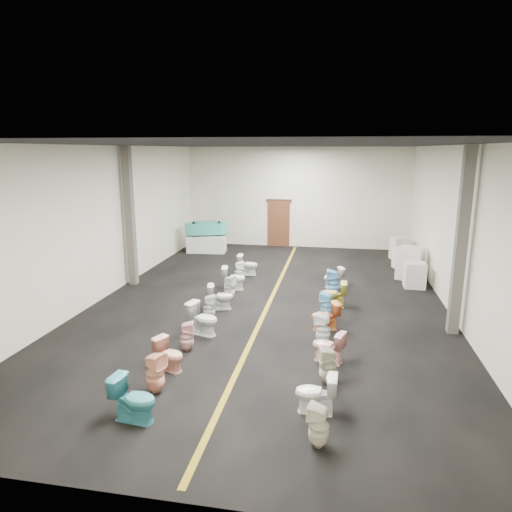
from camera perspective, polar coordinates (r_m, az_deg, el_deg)
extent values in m
plane|color=black|center=(13.54, 1.75, -5.70)|extent=(16.00, 16.00, 0.00)
plane|color=black|center=(12.81, 1.89, 13.72)|extent=(16.00, 16.00, 0.00)
plane|color=beige|center=(20.87, 5.11, 7.27)|extent=(10.00, 0.00, 10.00)
plane|color=beige|center=(5.47, -10.95, -9.96)|extent=(10.00, 0.00, 10.00)
plane|color=beige|center=(14.58, -18.06, 4.14)|extent=(0.00, 16.00, 16.00)
plane|color=beige|center=(13.22, 23.81, 2.79)|extent=(0.00, 16.00, 16.00)
cube|color=olive|center=(13.54, 1.75, -5.68)|extent=(0.12, 15.60, 0.01)
cube|color=#562D19|center=(21.05, 2.86, 4.06)|extent=(1.00, 0.10, 2.10)
cube|color=#331C11|center=(20.92, 2.89, 6.96)|extent=(1.15, 0.08, 0.10)
cube|color=#59544C|center=(15.35, -15.49, 4.73)|extent=(0.25, 0.25, 4.50)
cube|color=#59544C|center=(11.73, 24.25, 1.55)|extent=(0.25, 0.25, 4.50)
cube|color=white|center=(20.02, -6.18, 1.53)|extent=(1.71, 0.97, 0.73)
cube|color=teal|center=(19.89, -6.23, 3.47)|extent=(1.35, 1.01, 0.50)
cylinder|color=teal|center=(19.88, -7.96, 3.41)|extent=(0.66, 0.66, 0.50)
cylinder|color=teal|center=(19.92, -4.50, 3.52)|extent=(0.66, 0.66, 0.50)
cube|color=teal|center=(19.86, -6.24, 4.04)|extent=(1.09, 0.76, 0.20)
cube|color=silver|center=(15.65, 19.21, -2.26)|extent=(0.65, 0.65, 0.82)
cube|color=silver|center=(16.63, 18.71, -0.85)|extent=(1.04, 1.04, 1.10)
cube|color=silver|center=(17.96, 18.08, -0.28)|extent=(0.89, 0.89, 0.80)
cube|color=silver|center=(19.43, 17.52, 0.92)|extent=(0.80, 0.80, 0.92)
imported|color=teal|center=(8.08, -15.00, -16.89)|extent=(0.81, 0.52, 0.78)
imported|color=#FCB290|center=(8.81, -12.52, -14.07)|extent=(0.46, 0.46, 0.78)
imported|color=#F1A48B|center=(9.60, -10.74, -11.99)|extent=(0.75, 0.61, 0.67)
imported|color=#E5A8A4|center=(10.36, -8.65, -9.90)|extent=(0.38, 0.38, 0.68)
imported|color=white|center=(11.17, -6.65, -7.79)|extent=(0.87, 0.65, 0.79)
imported|color=silver|center=(12.08, -5.87, -6.41)|extent=(0.39, 0.39, 0.69)
imported|color=silver|center=(12.84, -4.45, -5.08)|extent=(0.78, 0.55, 0.72)
imported|color=silver|center=(13.67, -3.33, -3.95)|extent=(0.43, 0.43, 0.72)
imported|color=white|center=(14.58, -2.82, -2.77)|extent=(0.79, 0.52, 0.75)
imported|color=white|center=(15.34, -2.13, -1.99)|extent=(0.41, 0.40, 0.73)
imported|color=white|center=(16.27, -1.05, -1.10)|extent=(0.72, 0.41, 0.73)
imported|color=beige|center=(7.33, 7.86, -20.31)|extent=(0.39, 0.38, 0.69)
imported|color=white|center=(8.10, 7.49, -16.67)|extent=(0.71, 0.42, 0.72)
imported|color=beige|center=(9.01, 8.96, -13.38)|extent=(0.43, 0.42, 0.74)
imported|color=#F6AEA7|center=(9.85, 9.01, -11.10)|extent=(0.79, 0.61, 0.71)
imported|color=white|center=(10.66, 8.39, -9.05)|extent=(0.44, 0.44, 0.74)
imported|color=orange|center=(11.51, 8.65, -7.45)|extent=(0.78, 0.60, 0.71)
imported|color=#7FCFF4|center=(12.28, 8.84, -6.12)|extent=(0.43, 0.42, 0.71)
imported|color=gold|center=(13.15, 9.66, -4.73)|extent=(0.74, 0.42, 0.75)
imported|color=#7BC8F4|center=(14.10, 9.58, -3.33)|extent=(0.39, 0.38, 0.83)
imported|color=white|center=(15.00, 9.68, -2.67)|extent=(0.74, 0.59, 0.66)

